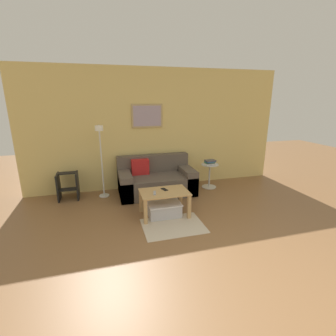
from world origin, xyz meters
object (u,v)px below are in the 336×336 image
(storage_bin, at_px, (164,208))
(remote_control, at_px, (155,193))
(floor_lamp, at_px, (101,153))
(step_stool, at_px, (68,185))
(couch, at_px, (156,180))
(book_stack, at_px, (210,162))
(cell_phone, at_px, (164,189))
(side_table, at_px, (210,173))
(coffee_table, at_px, (164,197))

(storage_bin, bearing_deg, remote_control, -160.76)
(floor_lamp, height_order, step_stool, floor_lamp)
(couch, height_order, book_stack, couch)
(storage_bin, xyz_separation_m, remote_control, (-0.16, -0.06, 0.32))
(floor_lamp, relative_size, cell_phone, 10.40)
(cell_phone, bearing_deg, step_stool, 126.59)
(storage_bin, height_order, side_table, side_table)
(couch, distance_m, floor_lamp, 1.25)
(couch, height_order, remote_control, couch)
(book_stack, distance_m, step_stool, 2.98)
(side_table, distance_m, cell_phone, 1.61)
(couch, distance_m, side_table, 1.22)
(coffee_table, bearing_deg, side_table, 38.54)
(book_stack, bearing_deg, side_table, -104.91)
(couch, relative_size, floor_lamp, 1.06)
(couch, xyz_separation_m, step_stool, (-1.74, 0.12, 0.01))
(remote_control, bearing_deg, coffee_table, 27.88)
(storage_bin, xyz_separation_m, side_table, (1.32, 1.04, 0.21))
(coffee_table, xyz_separation_m, remote_control, (-0.17, -0.05, 0.10))
(storage_bin, distance_m, step_stool, 2.02)
(storage_bin, distance_m, cell_phone, 0.33)
(storage_bin, relative_size, side_table, 1.04)
(floor_lamp, distance_m, cell_phone, 1.45)
(coffee_table, bearing_deg, cell_phone, 73.66)
(remote_control, relative_size, cell_phone, 1.07)
(storage_bin, bearing_deg, book_stack, 38.28)
(book_stack, xyz_separation_m, remote_control, (-1.49, -1.10, -0.15))
(storage_bin, relative_size, remote_control, 3.72)
(coffee_table, bearing_deg, couch, 85.11)
(remote_control, bearing_deg, book_stack, 48.83)
(side_table, height_order, cell_phone, side_table)
(storage_bin, height_order, floor_lamp, floor_lamp)
(coffee_table, relative_size, remote_control, 5.37)
(side_table, bearing_deg, couch, 179.53)
(storage_bin, distance_m, side_table, 1.69)
(side_table, height_order, step_stool, side_table)
(coffee_table, relative_size, floor_lamp, 0.55)
(couch, bearing_deg, storage_bin, -95.47)
(remote_control, bearing_deg, storage_bin, 31.55)
(floor_lamp, distance_m, side_table, 2.36)
(coffee_table, distance_m, remote_control, 0.21)
(storage_bin, bearing_deg, floor_lamp, 133.86)
(couch, xyz_separation_m, coffee_table, (-0.09, -1.05, 0.07))
(storage_bin, distance_m, book_stack, 1.75)
(cell_phone, xyz_separation_m, step_stool, (-1.67, 1.09, -0.15))
(couch, distance_m, remote_control, 1.15)
(couch, bearing_deg, book_stack, -0.09)
(coffee_table, xyz_separation_m, floor_lamp, (-0.98, 1.01, 0.58))
(coffee_table, distance_m, storage_bin, 0.22)
(side_table, relative_size, remote_control, 3.58)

